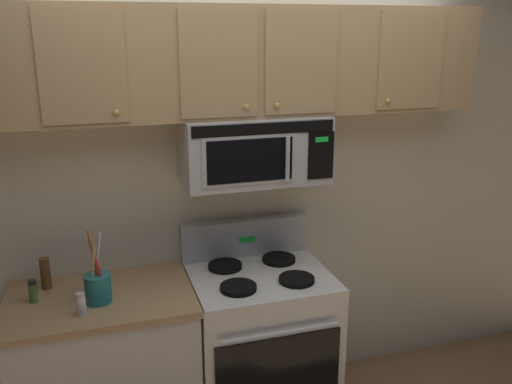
# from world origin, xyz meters

# --- Properties ---
(back_wall) EXTENTS (5.20, 0.10, 2.70)m
(back_wall) POSITION_xyz_m (0.00, 0.79, 1.35)
(back_wall) COLOR silver
(back_wall) RESTS_ON ground_plane
(stove_range) EXTENTS (0.76, 0.69, 1.12)m
(stove_range) POSITION_xyz_m (0.00, 0.42, 0.47)
(stove_range) COLOR white
(stove_range) RESTS_ON ground_plane
(over_range_microwave) EXTENTS (0.76, 0.43, 0.35)m
(over_range_microwave) POSITION_xyz_m (-0.00, 0.54, 1.58)
(over_range_microwave) COLOR #B7BABF
(upper_cabinets) EXTENTS (2.50, 0.36, 0.55)m
(upper_cabinets) POSITION_xyz_m (-0.00, 0.57, 2.02)
(upper_cabinets) COLOR tan
(counter_segment) EXTENTS (0.93, 0.65, 0.90)m
(counter_segment) POSITION_xyz_m (-0.84, 0.43, 0.45)
(counter_segment) COLOR silver
(counter_segment) RESTS_ON ground_plane
(utensil_crock_teal) EXTENTS (0.13, 0.13, 0.38)m
(utensil_crock_teal) POSITION_xyz_m (-0.85, 0.36, 0.99)
(utensil_crock_teal) COLOR teal
(utensil_crock_teal) RESTS_ON counter_segment
(salt_shaker) EXTENTS (0.05, 0.05, 0.11)m
(salt_shaker) POSITION_xyz_m (-0.93, 0.24, 0.96)
(salt_shaker) COLOR white
(salt_shaker) RESTS_ON counter_segment
(pepper_mill) EXTENTS (0.05, 0.05, 0.17)m
(pepper_mill) POSITION_xyz_m (-1.10, 0.59, 0.98)
(pepper_mill) COLOR brown
(pepper_mill) RESTS_ON counter_segment
(spice_jar) EXTENTS (0.04, 0.04, 0.11)m
(spice_jar) POSITION_xyz_m (-1.15, 0.45, 0.96)
(spice_jar) COLOR #4C7F33
(spice_jar) RESTS_ON counter_segment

